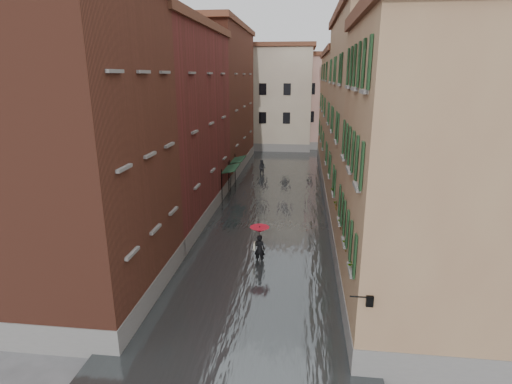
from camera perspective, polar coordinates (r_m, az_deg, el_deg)
The scene contains 16 objects.
ground at distance 19.81m, azimuth -0.35°, elevation -12.82°, with size 120.00×120.00×0.00m, color #515153.
floodwater at distance 31.72m, azimuth 2.56°, elevation -1.20°, with size 10.00×60.00×0.20m, color #424749.
building_left_near at distance 17.99m, azimuth -24.04°, elevation 4.83°, with size 6.00×8.00×13.00m, color brown.
building_left_mid at distance 27.93m, azimuth -12.58°, elevation 8.96°, with size 6.00×14.00×12.50m, color maroon.
building_left_far at distance 42.26m, azimuth -5.90°, elevation 12.66°, with size 6.00×16.00×14.00m, color brown.
building_right_near at distance 16.39m, azimuth 23.74°, elevation 1.16°, with size 6.00×8.00×11.50m, color #986E4E.
building_right_mid at distance 26.80m, azimuth 17.35°, elevation 8.86°, with size 6.00×14.00×13.00m, color #A28462.
building_right_far at distance 41.63m, azimuth 13.65°, elevation 10.51°, with size 6.00×16.00×11.50m, color #986E4E.
building_end_cream at distance 55.50m, azimuth 1.46°, elevation 13.08°, with size 12.00×9.00×13.00m, color beige.
building_end_pink at distance 57.41m, azimuth 10.85°, elevation 12.41°, with size 10.00×9.00×12.00m, color tan.
awning_near at distance 31.84m, azimuth -3.62°, elevation 3.26°, with size 1.09×2.89×2.80m.
awning_far at distance 35.12m, azimuth -2.64°, elevation 4.51°, with size 1.09×2.76×2.80m.
wall_lantern at distance 13.18m, azimuth 15.82°, elevation -14.64°, with size 0.71×0.22×0.35m.
window_planters at distance 18.67m, azimuth 12.44°, elevation -3.27°, with size 0.59×10.47×0.84m.
pedestrian_main at distance 21.12m, azimuth 0.51°, elevation -6.92°, with size 1.05×1.05×2.06m.
pedestrian_far at distance 39.71m, azimuth 0.86°, elevation 3.46°, with size 0.77×0.60×1.59m, color black.
Camera 1 is at (2.15, -17.17, 9.65)m, focal length 28.00 mm.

